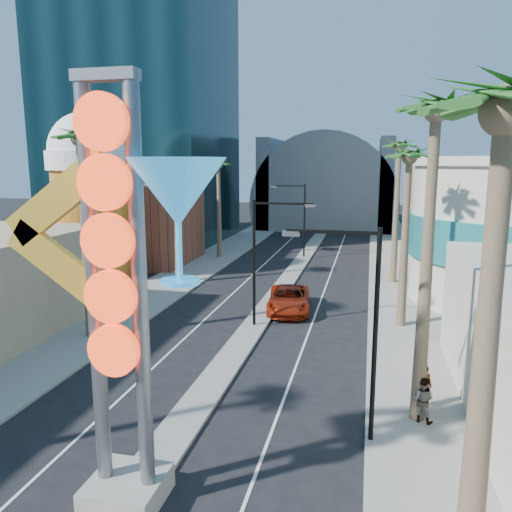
{
  "coord_description": "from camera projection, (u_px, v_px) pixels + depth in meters",
  "views": [
    {
      "loc": [
        6.83,
        -9.35,
        10.13
      ],
      "look_at": [
        0.49,
        18.39,
        4.86
      ],
      "focal_mm": 35.0,
      "sensor_mm": 36.0,
      "label": 1
    }
  ],
  "objects": [
    {
      "name": "sidewalk_west",
      "position": [
        193.0,
        270.0,
        47.93
      ],
      "size": [
        5.0,
        100.0,
        0.15
      ],
      "primitive_type": "cube",
      "color": "gray",
      "rests_on": "ground"
    },
    {
      "name": "sidewalk_east",
      "position": [
        398.0,
        280.0,
        43.76
      ],
      "size": [
        5.0,
        100.0,
        0.15
      ],
      "primitive_type": "cube",
      "color": "gray",
      "rests_on": "ground"
    },
    {
      "name": "median",
      "position": [
        296.0,
        268.0,
        48.72
      ],
      "size": [
        1.6,
        84.0,
        0.15
      ],
      "primitive_type": "cube",
      "color": "gray",
      "rests_on": "ground"
    },
    {
      "name": "hotel_tower",
      "position": [
        141.0,
        43.0,
        62.42
      ],
      "size": [
        20.0,
        20.0,
        50.0
      ],
      "primitive_type": "cube",
      "color": "black",
      "rests_on": "ground"
    },
    {
      "name": "brick_filler_west",
      "position": [
        143.0,
        224.0,
        51.51
      ],
      "size": [
        10.0,
        10.0,
        8.0
      ],
      "primitive_type": "cube",
      "color": "brown",
      "rests_on": "ground"
    },
    {
      "name": "filler_east",
      "position": [
        457.0,
        212.0,
        53.9
      ],
      "size": [
        10.0,
        20.0,
        10.0
      ],
      "primitive_type": "cube",
      "color": "#9F8667",
      "rests_on": "ground"
    },
    {
      "name": "beer_mug",
      "position": [
        90.0,
        190.0,
        43.36
      ],
      "size": [
        7.0,
        7.0,
        14.5
      ],
      "color": "#BB5319",
      "rests_on": "ground"
    },
    {
      "name": "canopy",
      "position": [
        327.0,
        200.0,
        80.54
      ],
      "size": [
        22.0,
        16.0,
        22.0
      ],
      "color": "slate",
      "rests_on": "ground"
    },
    {
      "name": "neon_sign",
      "position": [
        142.0,
        269.0,
        13.64
      ],
      "size": [
        6.53,
        2.6,
        12.55
      ],
      "color": "gray",
      "rests_on": "ground"
    },
    {
      "name": "streetlight_0",
      "position": [
        263.0,
        251.0,
        30.47
      ],
      "size": [
        3.79,
        0.25,
        8.0
      ],
      "color": "black",
      "rests_on": "ground"
    },
    {
      "name": "streetlight_1",
      "position": [
        300.0,
        213.0,
        53.71
      ],
      "size": [
        3.79,
        0.25,
        8.0
      ],
      "color": "black",
      "rests_on": "ground"
    },
    {
      "name": "streetlight_2",
      "position": [
        362.0,
        316.0,
        17.62
      ],
      "size": [
        3.45,
        0.25,
        8.0
      ],
      "color": "black",
      "rests_on": "ground"
    },
    {
      "name": "palm_1",
      "position": [
        80.0,
        151.0,
        27.65
      ],
      "size": [
        2.4,
        2.4,
        12.7
      ],
      "color": "brown",
      "rests_on": "ground"
    },
    {
      "name": "palm_2",
      "position": [
        176.0,
        172.0,
        41.31
      ],
      "size": [
        2.4,
        2.4,
        11.2
      ],
      "color": "brown",
      "rests_on": "ground"
    },
    {
      "name": "palm_3",
      "position": [
        218.0,
        170.0,
        52.81
      ],
      "size": [
        2.4,
        2.4,
        11.2
      ],
      "color": "brown",
      "rests_on": "ground"
    },
    {
      "name": "palm_4",
      "position": [
        503.0,
        149.0,
        8.45
      ],
      "size": [
        2.4,
        2.4,
        12.2
      ],
      "color": "brown",
      "rests_on": "ground"
    },
    {
      "name": "palm_5",
      "position": [
        435.0,
        132.0,
        17.87
      ],
      "size": [
        2.4,
        2.4,
        13.2
      ],
      "color": "brown",
      "rests_on": "ground"
    },
    {
      "name": "palm_6",
      "position": [
        409.0,
        167.0,
        29.61
      ],
      "size": [
        2.4,
        2.4,
        11.7
      ],
      "color": "brown",
      "rests_on": "ground"
    },
    {
      "name": "palm_7",
      "position": [
        399.0,
        155.0,
        40.95
      ],
      "size": [
        2.4,
        2.4,
        12.7
      ],
      "color": "brown",
      "rests_on": "ground"
    },
    {
      "name": "red_pickup",
      "position": [
        289.0,
        299.0,
        34.67
      ],
      "size": [
        3.55,
        6.41,
        1.7
      ],
      "primitive_type": "imported",
      "rotation": [
        0.0,
        0.0,
        0.12
      ],
      "color": "#9B230B",
      "rests_on": "ground"
    },
    {
      "name": "pedestrian_a",
      "position": [
        423.0,
        386.0,
        20.61
      ],
      "size": [
        0.74,
        0.54,
        1.9
      ],
      "primitive_type": "imported",
      "rotation": [
        0.0,
        0.0,
        3.02
      ],
      "color": "gray",
      "rests_on": "sidewalk_east"
    },
    {
      "name": "pedestrian_b",
      "position": [
        423.0,
        399.0,
        19.5
      ],
      "size": [
        1.07,
        0.95,
        1.82
      ],
      "primitive_type": "imported",
      "rotation": [
        0.0,
        0.0,
        2.79
      ],
      "color": "gray",
      "rests_on": "sidewalk_east"
    }
  ]
}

